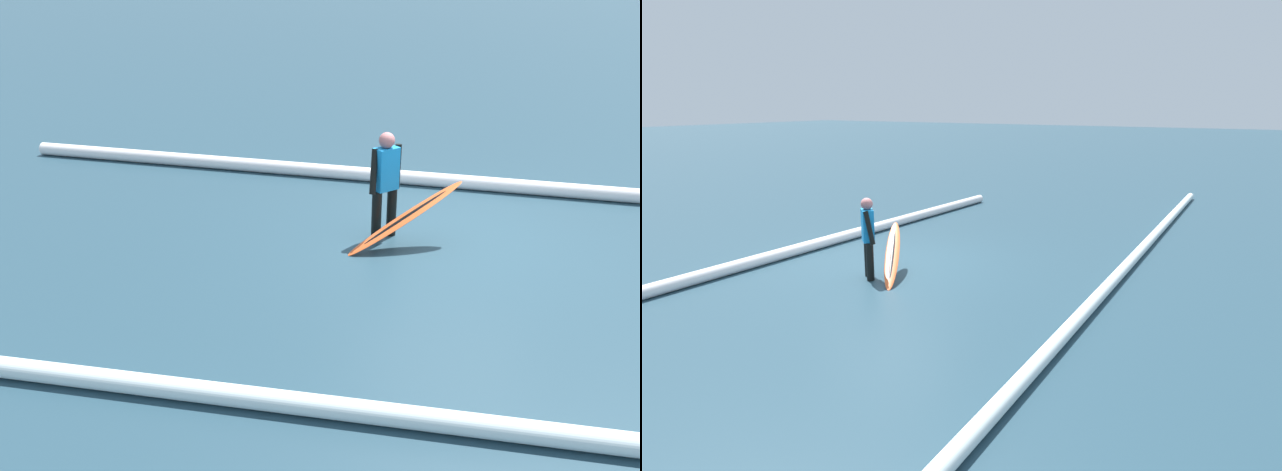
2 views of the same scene
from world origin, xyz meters
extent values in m
plane|color=#254150|center=(0.00, 0.00, 0.00)|extent=(137.79, 137.79, 0.00)
cylinder|color=black|center=(0.81, 0.13, 0.36)|extent=(0.14, 0.14, 0.72)
cylinder|color=black|center=(1.00, 0.33, 0.36)|extent=(0.14, 0.14, 0.72)
cube|color=#198CD8|center=(0.90, 0.23, 1.02)|extent=(0.38, 0.39, 0.60)
sphere|color=#AF6A6A|center=(0.90, 0.23, 1.42)|extent=(0.22, 0.22, 0.22)
cylinder|color=black|center=(0.76, 0.07, 1.02)|extent=(0.09, 0.14, 0.62)
cylinder|color=black|center=(1.05, 0.39, 1.02)|extent=(0.09, 0.23, 0.62)
ellipsoid|color=#E55926|center=(0.58, 0.53, 0.43)|extent=(1.57, 1.12, 0.89)
ellipsoid|color=black|center=(0.58, 0.53, 0.44)|extent=(1.20, 0.80, 0.72)
cylinder|color=white|center=(0.44, -2.17, 0.12)|extent=(15.33, 0.87, 0.24)
cylinder|color=white|center=(1.35, 4.35, 0.10)|extent=(25.51, 0.74, 0.21)
camera|label=1|loc=(-0.10, 9.10, 3.83)|focal=37.83mm
camera|label=2|loc=(8.40, 6.68, 3.22)|focal=30.44mm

